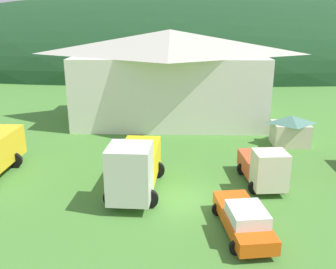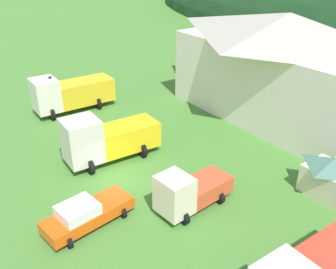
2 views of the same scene
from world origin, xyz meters
TOP-DOWN VIEW (x-y plane):
  - ground_plane at (0.00, 0.00)m, footprint 200.00×200.00m
  - forested_hill_backdrop at (0.00, 66.77)m, footprint 156.52×60.00m
  - depot_building at (-1.45, 17.76)m, footprint 19.68×11.10m
  - play_shed_cream at (8.81, 10.24)m, footprint 3.13×2.57m
  - flatbed_truck_yellow at (-3.13, 0.80)m, footprint 3.34×7.04m
  - light_truck_cream at (4.85, 2.09)m, footprint 2.68×5.07m
  - service_pickup_orange at (2.70, -3.48)m, footprint 2.76×5.40m
  - traffic_cone_near_pickup at (-5.05, 4.73)m, footprint 0.36×0.36m

SIDE VIEW (x-z plane):
  - ground_plane at x=0.00m, z-range 0.00..0.00m
  - forested_hill_backdrop at x=0.00m, z-range -15.29..15.29m
  - traffic_cone_near_pickup at x=-5.05m, z-range -0.27..0.27m
  - service_pickup_orange at x=2.70m, z-range 0.00..1.66m
  - light_truck_cream at x=4.85m, z-range -0.07..2.62m
  - play_shed_cream at x=8.81m, z-range 0.04..2.58m
  - flatbed_truck_yellow at x=-3.13m, z-range -0.04..3.62m
  - depot_building at x=-1.45m, z-range 0.14..9.28m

